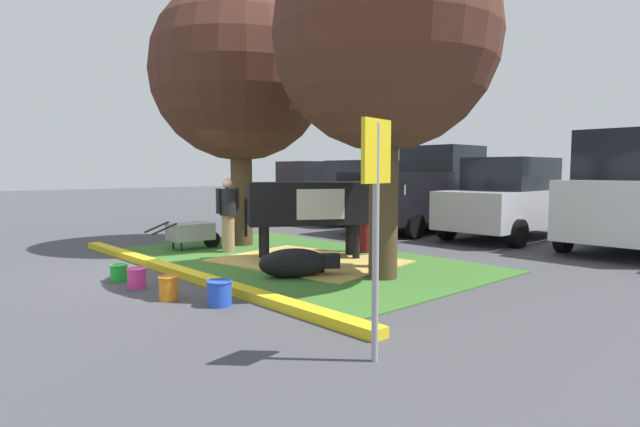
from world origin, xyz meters
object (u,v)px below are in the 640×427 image
at_px(shade_tree_right, 385,39).
at_px(bucket_blue, 219,293).
at_px(hatchback_white, 364,192).
at_px(person_visitor_near, 228,213).
at_px(person_handler, 366,211).
at_px(bucket_pink, 137,278).
at_px(person_visitor_far, 378,221).
at_px(suv_dark_grey, 640,191).
at_px(bucket_orange, 169,288).
at_px(sedan_silver, 511,199).
at_px(shade_tree_left, 240,72).
at_px(pickup_truck_black, 425,191).
at_px(wheelbarrow, 191,232).
at_px(cow_holstein, 315,204).
at_px(parking_sign, 376,192).
at_px(bucket_green, 119,272).
at_px(sedan_red, 313,190).
at_px(calf_lying, 296,263).

xyz_separation_m(shade_tree_right, bucket_blue, (-0.33, -2.76, -3.54)).
bearing_deg(hatchback_white, person_visitor_near, -69.89).
bearing_deg(person_handler, bucket_pink, -91.02).
bearing_deg(bucket_blue, person_visitor_far, 94.58).
bearing_deg(suv_dark_grey, shade_tree_right, -105.16).
height_order(bucket_orange, sedan_silver, sedan_silver).
distance_m(shade_tree_left, person_visitor_far, 4.99).
relative_size(bucket_pink, pickup_truck_black, 0.05).
bearing_deg(pickup_truck_black, bucket_blue, -69.39).
relative_size(hatchback_white, suv_dark_grey, 0.96).
bearing_deg(wheelbarrow, cow_holstein, 22.92).
height_order(person_visitor_far, bucket_pink, person_visitor_far).
height_order(shade_tree_right, person_visitor_far, shade_tree_right).
relative_size(pickup_truck_black, sedan_silver, 1.23).
relative_size(shade_tree_left, parking_sign, 2.72).
bearing_deg(bucket_green, bucket_pink, 1.05).
xyz_separation_m(pickup_truck_black, sedan_silver, (2.56, 0.07, -0.13)).
distance_m(bucket_pink, sedan_red, 11.70).
relative_size(person_handler, bucket_pink, 5.51).
distance_m(parking_sign, sedan_silver, 9.45).
height_order(parking_sign, hatchback_white, parking_sign).
distance_m(person_handler, bucket_blue, 4.75).
xyz_separation_m(person_visitor_far, suv_dark_grey, (2.31, 5.77, 0.44)).
relative_size(bucket_pink, bucket_orange, 0.92).
bearing_deg(shade_tree_right, sedan_red, 144.49).
xyz_separation_m(person_visitor_near, sedan_red, (-4.99, 6.73, 0.16)).
relative_size(calf_lying, bucket_blue, 3.80).
distance_m(person_handler, person_visitor_far, 1.71).
relative_size(person_visitor_near, bucket_orange, 4.81).
xyz_separation_m(wheelbarrow, pickup_truck_black, (1.09, 6.82, 0.73)).
xyz_separation_m(bucket_orange, sedan_red, (-7.81, 9.42, 0.82)).
relative_size(person_handler, sedan_silver, 0.37).
relative_size(wheelbarrow, pickup_truck_black, 0.30).
relative_size(cow_holstein, sedan_silver, 0.65).
bearing_deg(shade_tree_left, pickup_truck_black, 80.94).
relative_size(hatchback_white, pickup_truck_black, 0.82).
bearing_deg(shade_tree_right, bucket_pink, -122.36).
height_order(shade_tree_right, cow_holstein, shade_tree_right).
bearing_deg(person_handler, pickup_truck_black, 111.62).
relative_size(person_handler, suv_dark_grey, 0.35).
bearing_deg(bucket_orange, person_handler, 100.36).
relative_size(person_visitor_far, bucket_pink, 5.30).
relative_size(person_visitor_near, pickup_truck_black, 0.28).
bearing_deg(calf_lying, person_visitor_far, 76.46).
bearing_deg(person_handler, bucket_blue, -70.40).
bearing_deg(shade_tree_right, pickup_truck_black, 121.07).
bearing_deg(cow_holstein, parking_sign, -35.68).
bearing_deg(bucket_orange, bucket_pink, -178.25).
distance_m(person_visitor_far, bucket_pink, 4.01).
xyz_separation_m(cow_holstein, bucket_blue, (1.69, -3.11, -0.91)).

